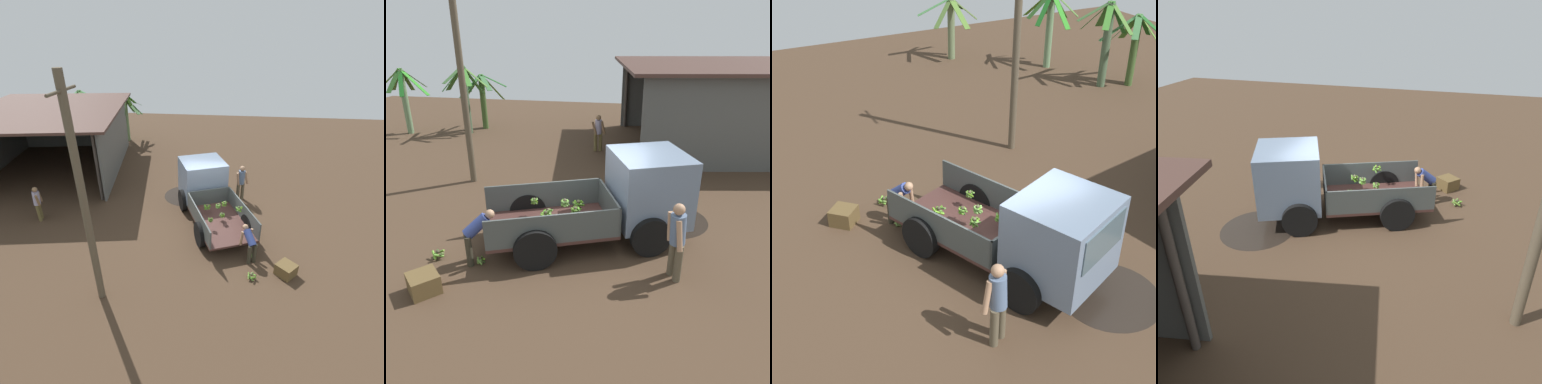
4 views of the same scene
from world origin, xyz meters
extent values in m
plane|color=#473324|center=(0.00, 0.00, 0.00)|extent=(36.00, 36.00, 0.00)
cylinder|color=black|center=(1.98, 1.29, 0.00)|extent=(2.04, 2.04, 0.01)
cube|color=#462A25|center=(-0.94, -0.46, 0.51)|extent=(3.44, 2.83, 0.08)
cube|color=#474D4C|center=(-1.28, 0.38, 0.90)|extent=(2.76, 1.14, 0.69)
cube|color=#474D4C|center=(-0.61, -1.30, 0.90)|extent=(2.76, 1.14, 0.69)
cube|color=#474D4C|center=(0.40, 0.08, 0.90)|extent=(0.74, 1.75, 0.69)
cube|color=slate|center=(1.32, 0.44, 1.30)|extent=(2.23, 2.32, 1.66)
cube|color=#4C606B|center=(2.10, 0.76, 1.64)|extent=(0.57, 1.37, 0.73)
cylinder|color=black|center=(0.73, 1.25, 0.47)|extent=(0.96, 0.56, 0.95)
cylinder|color=black|center=(1.44, -0.54, 0.47)|extent=(0.96, 0.56, 0.95)
cylinder|color=black|center=(-1.71, 0.27, 0.47)|extent=(0.96, 0.56, 0.95)
cylinder|color=black|center=(-1.00, -1.52, 0.47)|extent=(0.96, 0.56, 0.95)
sphere|color=#403929|center=(-0.84, -1.14, 1.19)|extent=(0.08, 0.08, 0.08)
cylinder|color=#6BAD29|center=(-0.76, -1.16, 1.14)|extent=(0.10, 0.22, 0.14)
cylinder|color=#5F9736|center=(-0.80, -1.09, 1.11)|extent=(0.17, 0.16, 0.18)
cylinder|color=#5B7E37|center=(-0.88, -1.06, 1.15)|extent=(0.22, 0.13, 0.12)
cylinder|color=#5FA32A|center=(-0.92, -1.12, 1.13)|extent=(0.10, 0.21, 0.16)
cylinder|color=olive|center=(-0.89, -1.18, 1.10)|extent=(0.15, 0.16, 0.20)
cylinder|color=#609720|center=(-0.83, -1.22, 1.13)|extent=(0.21, 0.08, 0.15)
sphere|color=#49422F|center=(-0.96, -0.52, 0.94)|extent=(0.08, 0.08, 0.08)
cylinder|color=#6EAD30|center=(-0.94, -0.57, 0.87)|extent=(0.16, 0.10, 0.15)
cylinder|color=#69A144|center=(-0.91, -0.53, 0.86)|extent=(0.10, 0.14, 0.16)
cylinder|color=#6AA539|center=(-0.89, -0.50, 0.89)|extent=(0.08, 0.18, 0.12)
cylinder|color=#567835|center=(-0.93, -0.45, 0.89)|extent=(0.18, 0.11, 0.11)
cylinder|color=#7CB13F|center=(-0.97, -0.47, 0.86)|extent=(0.14, 0.08, 0.16)
cylinder|color=olive|center=(-1.00, -0.50, 0.86)|extent=(0.08, 0.15, 0.16)
cylinder|color=#4B7F22|center=(-1.01, -0.54, 0.87)|extent=(0.11, 0.16, 0.15)
cylinder|color=#487B18|center=(-0.98, -0.57, 0.87)|extent=(0.16, 0.10, 0.14)
sphere|color=brown|center=(-1.41, -0.09, 0.98)|extent=(0.07, 0.07, 0.07)
cylinder|color=#45751A|center=(-1.44, -0.14, 0.93)|extent=(0.14, 0.11, 0.13)
cylinder|color=#53742E|center=(-1.41, -0.15, 0.94)|extent=(0.15, 0.05, 0.12)
cylinder|color=#497728|center=(-1.38, -0.12, 0.92)|extent=(0.11, 0.12, 0.15)
cylinder|color=#5B8F1F|center=(-1.35, -0.10, 0.93)|extent=(0.04, 0.15, 0.13)
cylinder|color=#4D8425|center=(-1.38, -0.06, 0.92)|extent=(0.13, 0.11, 0.15)
cylinder|color=#76AD44|center=(-1.42, -0.03, 0.94)|extent=(0.16, 0.07, 0.11)
cylinder|color=#547E2F|center=(-1.45, -0.07, 0.92)|extent=(0.11, 0.13, 0.15)
cylinder|color=#629C39|center=(-1.46, -0.09, 0.93)|extent=(0.04, 0.15, 0.13)
sphere|color=brown|center=(-0.35, 0.11, 0.91)|extent=(0.09, 0.09, 0.09)
cylinder|color=#4B8321|center=(-0.28, 0.05, 0.86)|extent=(0.19, 0.19, 0.12)
cylinder|color=#7FB04A|center=(-0.27, 0.11, 0.83)|extent=(0.05, 0.20, 0.17)
cylinder|color=olive|center=(-0.31, 0.17, 0.82)|extent=(0.18, 0.14, 0.19)
cylinder|color=#60AA26|center=(-0.36, 0.18, 0.83)|extent=(0.20, 0.09, 0.18)
cylinder|color=#6EA442|center=(-0.41, 0.15, 0.84)|extent=(0.15, 0.20, 0.17)
cylinder|color=#5FA722|center=(-0.43, 0.09, 0.84)|extent=(0.09, 0.22, 0.16)
cylinder|color=#5A8432|center=(-0.39, 0.03, 0.86)|extent=(0.21, 0.16, 0.12)
cylinder|color=#4F901C|center=(-0.34, 0.05, 0.82)|extent=(0.18, 0.07, 0.20)
sphere|color=brown|center=(-0.29, -0.58, 1.07)|extent=(0.08, 0.08, 0.08)
cylinder|color=olive|center=(-0.22, -0.55, 1.02)|extent=(0.11, 0.20, 0.12)
cylinder|color=#5BAB22|center=(-0.28, -0.53, 0.99)|extent=(0.16, 0.09, 0.18)
cylinder|color=#4A751B|center=(-0.33, -0.52, 1.00)|extent=(0.17, 0.13, 0.17)
cylinder|color=olive|center=(-0.35, -0.56, 0.99)|extent=(0.09, 0.17, 0.17)
cylinder|color=#507725|center=(-0.35, -0.62, 1.00)|extent=(0.14, 0.17, 0.16)
cylinder|color=#4B7A1E|center=(-0.29, -0.63, 0.99)|extent=(0.16, 0.06, 0.18)
cylinder|color=#5E9032|center=(-0.24, -0.61, 1.00)|extent=(0.13, 0.17, 0.17)
sphere|color=brown|center=(-0.59, -0.33, 1.13)|extent=(0.08, 0.08, 0.08)
cylinder|color=#558036|center=(-0.54, -0.37, 1.07)|extent=(0.13, 0.17, 0.16)
cylinder|color=#7DAB4A|center=(-0.53, -0.32, 1.07)|extent=(0.08, 0.17, 0.16)
cylinder|color=#47861C|center=(-0.56, -0.30, 1.06)|extent=(0.15, 0.14, 0.17)
cylinder|color=#6D9940|center=(-0.60, -0.29, 1.06)|extent=(0.15, 0.07, 0.17)
cylinder|color=#70AB49|center=(-0.63, -0.30, 1.06)|extent=(0.14, 0.15, 0.16)
cylinder|color=#51882C|center=(-0.65, -0.34, 1.07)|extent=(0.07, 0.17, 0.16)
cylinder|color=#749D42|center=(-0.62, -0.38, 1.06)|extent=(0.16, 0.13, 0.16)
cylinder|color=#72A548|center=(-0.58, -0.39, 1.06)|extent=(0.17, 0.07, 0.16)
cylinder|color=brown|center=(-4.51, 3.00, 3.22)|extent=(0.21, 0.21, 6.44)
cylinder|color=#6A8B5F|center=(-10.26, 8.33, 1.51)|extent=(0.29, 0.29, 3.02)
cube|color=#2D8622|center=(-9.60, 8.29, 2.48)|extent=(1.36, 0.31, 1.20)
cube|color=#4C7133|center=(-9.91, 8.75, 2.60)|extent=(0.89, 1.00, 0.95)
cube|color=#3F5E25|center=(-10.28, 8.74, 2.52)|extent=(0.24, 0.84, 1.12)
cube|color=#476A2B|center=(-10.61, 8.47, 2.55)|extent=(0.78, 0.45, 1.05)
cube|color=#4B8724|center=(-10.92, 8.15, 2.49)|extent=(1.40, 0.63, 1.17)
cube|color=#27511E|center=(-10.29, 7.81, 2.59)|extent=(0.31, 1.07, 0.97)
cube|color=#154F17|center=(-9.97, 7.81, 2.52)|extent=(0.77, 1.15, 1.12)
cylinder|color=#677950|center=(-13.15, 5.26, 1.26)|extent=(0.31, 0.31, 2.53)
cube|color=#4E752C|center=(-12.49, 5.32, 2.08)|extent=(1.36, 0.37, 1.02)
cube|color=#495D30|center=(-12.86, 5.73, 2.15)|extent=(0.76, 1.06, 0.87)
cube|color=#254D20|center=(-13.50, 5.73, 2.23)|extent=(0.86, 1.05, 0.71)
cube|color=#3A6C37|center=(-13.73, 5.32, 2.08)|extent=(1.20, 0.34, 1.02)
cube|color=#468545|center=(-13.38, 4.59, 2.24)|extent=(0.72, 1.44, 0.69)
cube|color=#435F2A|center=(-12.79, 4.73, 2.09)|extent=(0.91, 1.19, 1.00)
cylinder|color=#3F5B29|center=(-6.99, 9.91, 1.32)|extent=(0.28, 0.28, 2.64)
cube|color=#1E541E|center=(-6.39, 10.01, 2.40)|extent=(1.25, 0.40, 0.61)
cube|color=#507A2A|center=(-6.60, 10.30, 2.04)|extent=(1.00, 1.00, 1.33)
cube|color=#1C5A1B|center=(-7.20, 10.44, 2.20)|extent=(0.60, 1.15, 1.00)
cube|color=#43782C|center=(-7.52, 10.05, 2.11)|extent=(1.15, 0.55, 1.18)
cube|color=#43893D|center=(-7.41, 9.62, 2.12)|extent=(0.96, 0.74, 1.17)
cube|color=#478948|center=(-7.27, 9.28, 2.22)|extent=(0.76, 1.35, 0.97)
cube|color=#3E733F|center=(-6.61, 9.50, 2.38)|extent=(0.95, 0.99, 0.65)
cylinder|color=#475E41|center=(-7.40, 8.87, 1.56)|extent=(0.31, 0.31, 3.13)
cube|color=#446F2B|center=(-6.84, 8.92, 2.70)|extent=(1.14, 0.28, 0.96)
cube|color=#407939|center=(-7.14, 9.31, 2.48)|extent=(0.77, 1.04, 1.40)
cube|color=#2D772D|center=(-7.53, 9.40, 2.51)|extent=(0.47, 1.13, 1.34)
cube|color=#407933|center=(-7.98, 9.14, 2.57)|extent=(1.30, 0.81, 1.22)
cube|color=#346F2E|center=(-7.83, 8.60, 2.62)|extent=(0.98, 0.71, 1.12)
cube|color=#3C6532|center=(-7.60, 8.29, 2.85)|extent=(0.59, 1.22, 0.67)
cube|color=#3E822D|center=(-7.10, 8.53, 2.77)|extent=(0.78, 0.84, 0.83)
cylinder|color=brown|center=(2.00, -1.42, 0.42)|extent=(0.22, 0.22, 0.84)
cylinder|color=brown|center=(1.89, -1.21, 0.42)|extent=(0.22, 0.22, 0.84)
cylinder|color=slate|center=(1.93, -1.32, 1.16)|extent=(0.45, 0.43, 0.67)
sphere|color=tan|center=(1.90, -1.33, 1.61)|extent=(0.24, 0.24, 0.24)
cylinder|color=tan|center=(1.94, -1.55, 1.14)|extent=(0.21, 0.28, 0.63)
cylinder|color=tan|center=(1.78, -1.16, 1.13)|extent=(0.18, 0.21, 0.63)
cylinder|color=#343124|center=(-2.55, -1.50, 0.36)|extent=(0.19, 0.19, 0.73)
cylinder|color=#343124|center=(-2.45, -1.68, 0.36)|extent=(0.19, 0.19, 0.73)
cylinder|color=#35458E|center=(-2.30, -1.48, 0.90)|extent=(0.67, 0.54, 0.56)
sphere|color=tan|center=(-2.04, -1.33, 1.14)|extent=(0.21, 0.21, 0.21)
cylinder|color=tan|center=(-2.21, -1.21, 0.78)|extent=(0.15, 0.17, 0.54)
cylinder|color=tan|center=(-2.01, -1.52, 0.79)|extent=(0.17, 0.21, 0.55)
sphere|color=#453E2D|center=(-2.26, -1.57, 0.14)|extent=(0.07, 0.07, 0.07)
cylinder|color=olive|center=(-2.29, -1.53, 0.09)|extent=(0.15, 0.13, 0.13)
cylinder|color=olive|center=(-2.31, -1.59, 0.09)|extent=(0.09, 0.16, 0.13)
cylinder|color=#74A746|center=(-2.26, -1.61, 0.08)|extent=(0.14, 0.06, 0.15)
cylinder|color=olive|center=(-2.21, -1.59, 0.08)|extent=(0.09, 0.15, 0.15)
cylinder|color=#5F9C20|center=(-2.21, -1.53, 0.10)|extent=(0.15, 0.14, 0.11)
sphere|color=#443E2C|center=(-3.30, -1.55, 0.18)|extent=(0.09, 0.09, 0.09)
cylinder|color=#6BAF32|center=(-3.36, -1.61, 0.12)|extent=(0.19, 0.20, 0.16)
cylinder|color=#59902E|center=(-3.24, -1.62, 0.13)|extent=(0.21, 0.18, 0.14)
cylinder|color=olive|center=(-3.21, -1.52, 0.12)|extent=(0.12, 0.23, 0.16)
cylinder|color=olive|center=(-3.29, -1.46, 0.12)|extent=(0.23, 0.06, 0.15)
cylinder|color=#588B36|center=(-3.36, -1.52, 0.10)|extent=(0.11, 0.20, 0.20)
cube|color=brown|center=(-2.96, -2.67, 0.20)|extent=(0.78, 0.78, 0.41)
camera|label=1|loc=(-10.67, -0.44, 7.09)|focal=28.00mm
camera|label=2|loc=(1.12, -8.07, 4.86)|focal=35.00mm
camera|label=3|loc=(7.74, -5.02, 7.40)|focal=50.00mm
camera|label=4|loc=(-2.81, 9.04, 5.65)|focal=35.00mm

